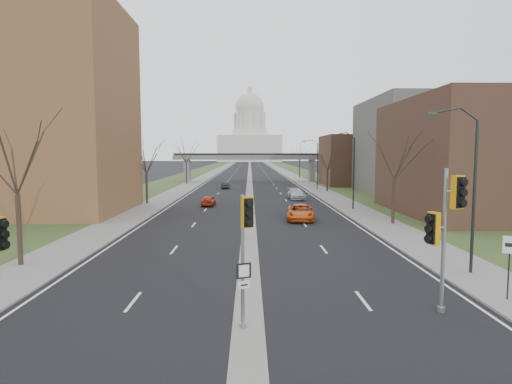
{
  "coord_description": "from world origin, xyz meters",
  "views": [
    {
      "loc": [
        0.06,
        -16.06,
        6.43
      ],
      "look_at": [
        0.47,
        12.44,
        3.84
      ],
      "focal_mm": 30.0,
      "sensor_mm": 36.0,
      "label": 1
    }
  ],
  "objects_px": {
    "speed_limit_sign": "(509,256)",
    "car_right_near": "(300,212)",
    "signal_pole_right": "(445,220)",
    "car_left_near": "(209,201)",
    "signal_pole_median": "(245,237)",
    "car_right_mid": "(296,194)",
    "car_left_far": "(226,185)"
  },
  "relations": [
    {
      "from": "signal_pole_right",
      "to": "car_left_far",
      "type": "height_order",
      "value": "signal_pole_right"
    },
    {
      "from": "car_left_far",
      "to": "car_right_near",
      "type": "bearing_deg",
      "value": 106.81
    },
    {
      "from": "speed_limit_sign",
      "to": "car_left_near",
      "type": "xyz_separation_m",
      "value": [
        -16.25,
        34.39,
        -1.38
      ]
    },
    {
      "from": "speed_limit_sign",
      "to": "car_left_far",
      "type": "xyz_separation_m",
      "value": [
        -15.59,
        59.87,
        -1.42
      ]
    },
    {
      "from": "signal_pole_right",
      "to": "car_left_near",
      "type": "bearing_deg",
      "value": 86.94
    },
    {
      "from": "car_right_mid",
      "to": "speed_limit_sign",
      "type": "bearing_deg",
      "value": -87.63
    },
    {
      "from": "signal_pole_median",
      "to": "car_right_mid",
      "type": "xyz_separation_m",
      "value": [
        6.67,
        44.59,
        -2.72
      ]
    },
    {
      "from": "car_left_near",
      "to": "car_right_mid",
      "type": "xyz_separation_m",
      "value": [
        11.59,
        7.33,
        0.09
      ]
    },
    {
      "from": "signal_pole_right",
      "to": "car_right_mid",
      "type": "relative_size",
      "value": 1.16
    },
    {
      "from": "car_left_far",
      "to": "car_right_near",
      "type": "distance_m",
      "value": 38.12
    },
    {
      "from": "signal_pole_median",
      "to": "signal_pole_right",
      "type": "relative_size",
      "value": 0.85
    },
    {
      "from": "signal_pole_median",
      "to": "car_right_mid",
      "type": "distance_m",
      "value": 45.17
    },
    {
      "from": "signal_pole_median",
      "to": "car_right_mid",
      "type": "relative_size",
      "value": 0.98
    },
    {
      "from": "car_right_mid",
      "to": "car_right_near",
      "type": "bearing_deg",
      "value": -98.94
    },
    {
      "from": "car_right_near",
      "to": "signal_pole_median",
      "type": "bearing_deg",
      "value": -95.02
    },
    {
      "from": "car_left_far",
      "to": "signal_pole_right",
      "type": "bearing_deg",
      "value": 103.82
    },
    {
      "from": "speed_limit_sign",
      "to": "car_left_near",
      "type": "bearing_deg",
      "value": 138.23
    },
    {
      "from": "car_left_far",
      "to": "car_right_mid",
      "type": "bearing_deg",
      "value": 123.74
    },
    {
      "from": "signal_pole_median",
      "to": "car_right_near",
      "type": "height_order",
      "value": "signal_pole_median"
    },
    {
      "from": "car_right_near",
      "to": "car_right_mid",
      "type": "height_order",
      "value": "car_right_near"
    },
    {
      "from": "signal_pole_median",
      "to": "car_right_near",
      "type": "bearing_deg",
      "value": 57.27
    },
    {
      "from": "signal_pole_median",
      "to": "car_right_mid",
      "type": "height_order",
      "value": "signal_pole_median"
    },
    {
      "from": "signal_pole_right",
      "to": "speed_limit_sign",
      "type": "xyz_separation_m",
      "value": [
        3.53,
        1.44,
        -1.79
      ]
    },
    {
      "from": "car_right_near",
      "to": "signal_pole_right",
      "type": "bearing_deg",
      "value": -77.47
    },
    {
      "from": "speed_limit_sign",
      "to": "car_right_near",
      "type": "bearing_deg",
      "value": 128.29
    },
    {
      "from": "car_left_near",
      "to": "speed_limit_sign",
      "type": "bearing_deg",
      "value": 117.5
    },
    {
      "from": "speed_limit_sign",
      "to": "car_right_mid",
      "type": "xyz_separation_m",
      "value": [
        -4.66,
        41.72,
        -1.3
      ]
    },
    {
      "from": "signal_pole_right",
      "to": "car_right_mid",
      "type": "bearing_deg",
      "value": 68.9
    },
    {
      "from": "signal_pole_median",
      "to": "car_left_far",
      "type": "bearing_deg",
      "value": 72.22
    },
    {
      "from": "car_left_near",
      "to": "car_left_far",
      "type": "height_order",
      "value": "car_left_near"
    },
    {
      "from": "signal_pole_right",
      "to": "car_left_near",
      "type": "distance_m",
      "value": 38.15
    },
    {
      "from": "signal_pole_right",
      "to": "car_right_near",
      "type": "height_order",
      "value": "signal_pole_right"
    }
  ]
}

